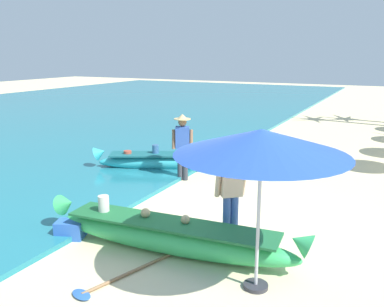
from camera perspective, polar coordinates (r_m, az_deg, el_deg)
ground_plane at (r=8.02m, az=3.89°, el=-10.80°), size 80.00×80.00×0.00m
sea at (r=22.77m, az=-22.05°, el=4.43°), size 24.00×56.00×0.10m
boat_green_foreground at (r=7.17m, az=-3.07°, el=-11.26°), size 4.72×1.00×0.83m
boat_cyan_midground at (r=12.01m, az=-2.60°, el=-1.04°), size 4.34×2.54×0.76m
person_vendor_hatted at (r=10.87m, az=-1.32°, el=1.55°), size 0.58×0.44×1.79m
person_tourist_customer at (r=7.20m, az=5.40°, el=-5.26°), size 0.55×0.51×1.75m
patio_umbrella_large at (r=5.58m, az=9.56°, el=1.46°), size 2.38×2.38×2.34m
cooler_box at (r=8.05m, az=-16.44°, el=-10.00°), size 0.59×0.50×0.33m
paddle at (r=6.55m, az=-10.69°, el=-16.73°), size 0.74×1.74×0.05m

